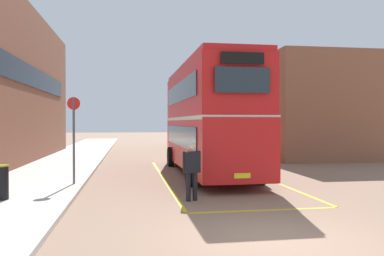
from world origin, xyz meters
TOP-DOWN VIEW (x-y plane):
  - ground_plane at (0.00, 14.40)m, footprint 135.60×135.60m
  - sidewalk_left at (-6.50, 16.80)m, footprint 4.00×57.60m
  - depot_building_right at (9.01, 21.38)m, footprint 7.09×15.83m
  - double_decker_bus at (0.51, 10.02)m, footprint 2.94×10.69m
  - single_deck_bus at (3.89, 29.41)m, footprint 3.41×8.45m
  - pedestrian_boarding at (-1.12, 4.18)m, footprint 0.55×0.36m
  - litter_bin at (-6.45, 4.48)m, footprint 0.44×0.44m
  - bus_stop_sign at (-4.83, 7.11)m, footprint 0.44×0.10m
  - bay_marking_yellow at (0.51, 8.05)m, footprint 4.34×12.69m

SIDE VIEW (x-z plane):
  - ground_plane at x=0.00m, z-range 0.00..0.00m
  - bay_marking_yellow at x=0.51m, z-range 0.00..0.01m
  - sidewalk_left at x=-6.50m, z-range 0.00..0.14m
  - litter_bin at x=-6.45m, z-range 0.14..1.10m
  - pedestrian_boarding at x=-1.12m, z-range 0.13..1.82m
  - single_deck_bus at x=3.89m, z-range 0.13..3.15m
  - bus_stop_sign at x=-4.83m, z-range 0.43..3.45m
  - double_decker_bus at x=0.51m, z-range 0.14..4.89m
  - depot_building_right at x=9.01m, z-range 0.00..6.48m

